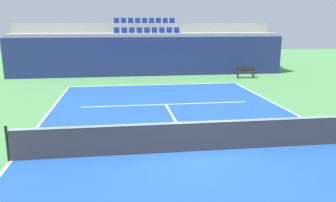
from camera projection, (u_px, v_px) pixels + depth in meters
name	position (u px, v px, depth m)	size (l,w,h in m)	color
ground_plane	(193.00, 152.00, 10.72)	(80.00, 80.00, 0.00)	#4C8C4C
court_surface	(193.00, 151.00, 10.72)	(11.00, 24.00, 0.01)	#1E4C99
baseline_far	(154.00, 85.00, 22.25)	(11.00, 0.10, 0.00)	white
sideline_left	(11.00, 161.00, 9.98)	(0.10, 24.00, 0.00)	white
service_line_far	(166.00, 104.00, 16.90)	(8.26, 0.10, 0.00)	white
centre_service_line	(176.00, 123.00, 13.81)	(0.10, 6.40, 0.00)	white
back_wall	(149.00, 57.00, 25.77)	(20.99, 0.30, 2.93)	navy
stands_tier_lower	(147.00, 53.00, 27.04)	(20.99, 2.40, 3.19)	#9E9E99
stands_tier_upper	(145.00, 47.00, 29.27)	(20.99, 2.40, 3.95)	#9E9E99
seating_row_lower	(147.00, 31.00, 26.75)	(5.17, 0.44, 0.44)	navy
seating_row_upper	(145.00, 22.00, 28.90)	(5.17, 0.44, 0.44)	navy
tennis_net	(193.00, 136.00, 10.61)	(11.08, 0.08, 1.07)	black
player_bench	(245.00, 71.00, 25.05)	(1.50, 0.40, 0.85)	#232328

